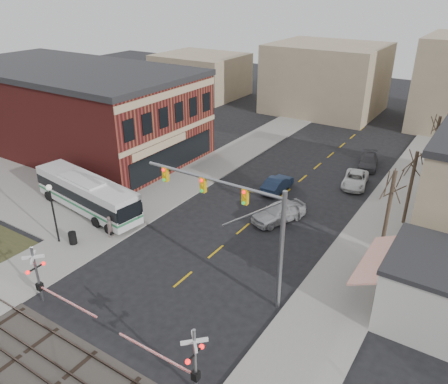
{
  "coord_description": "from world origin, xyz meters",
  "views": [
    {
      "loc": [
        15.45,
        -16.7,
        18.29
      ],
      "look_at": [
        -1.14,
        8.91,
        3.5
      ],
      "focal_mm": 35.0,
      "sensor_mm": 36.0,
      "label": 1
    }
  ],
  "objects_px": {
    "car_c": "(355,180)",
    "car_d": "(368,161)",
    "pedestrian_near": "(110,227)",
    "rr_crossing_east": "(188,359)",
    "transit_bus": "(87,193)",
    "rr_crossing_west": "(42,277)",
    "car_a": "(279,212)",
    "traffic_signal_mast": "(241,214)",
    "trash_bin": "(73,238)",
    "street_lamp": "(52,202)",
    "car_b": "(277,184)",
    "pedestrian_far": "(119,200)"
  },
  "relations": [
    {
      "from": "street_lamp",
      "to": "car_a",
      "type": "relative_size",
      "value": 0.97
    },
    {
      "from": "car_a",
      "to": "pedestrian_near",
      "type": "height_order",
      "value": "pedestrian_near"
    },
    {
      "from": "car_c",
      "to": "car_d",
      "type": "xyz_separation_m",
      "value": [
        -0.3,
        5.48,
        0.0
      ]
    },
    {
      "from": "pedestrian_near",
      "to": "pedestrian_far",
      "type": "height_order",
      "value": "pedestrian_near"
    },
    {
      "from": "rr_crossing_east",
      "to": "transit_bus",
      "type": "bearing_deg",
      "value": 151.64
    },
    {
      "from": "transit_bus",
      "to": "pedestrian_near",
      "type": "relative_size",
      "value": 6.88
    },
    {
      "from": "trash_bin",
      "to": "transit_bus",
      "type": "bearing_deg",
      "value": 126.33
    },
    {
      "from": "car_d",
      "to": "car_b",
      "type": "bearing_deg",
      "value": -129.57
    },
    {
      "from": "street_lamp",
      "to": "car_b",
      "type": "bearing_deg",
      "value": 60.39
    },
    {
      "from": "street_lamp",
      "to": "pedestrian_near",
      "type": "distance_m",
      "value": 4.69
    },
    {
      "from": "transit_bus",
      "to": "car_b",
      "type": "bearing_deg",
      "value": 46.62
    },
    {
      "from": "trash_bin",
      "to": "pedestrian_near",
      "type": "bearing_deg",
      "value": 54.54
    },
    {
      "from": "car_c",
      "to": "car_d",
      "type": "bearing_deg",
      "value": 83.09
    },
    {
      "from": "transit_bus",
      "to": "rr_crossing_west",
      "type": "height_order",
      "value": "rr_crossing_west"
    },
    {
      "from": "transit_bus",
      "to": "rr_crossing_west",
      "type": "distance_m",
      "value": 12.22
    },
    {
      "from": "rr_crossing_west",
      "to": "trash_bin",
      "type": "bearing_deg",
      "value": 126.41
    },
    {
      "from": "car_c",
      "to": "car_a",
      "type": "bearing_deg",
      "value": -117.04
    },
    {
      "from": "trash_bin",
      "to": "car_c",
      "type": "distance_m",
      "value": 26.76
    },
    {
      "from": "street_lamp",
      "to": "trash_bin",
      "type": "relative_size",
      "value": 4.93
    },
    {
      "from": "rr_crossing_east",
      "to": "car_c",
      "type": "bearing_deg",
      "value": 91.35
    },
    {
      "from": "rr_crossing_west",
      "to": "car_b",
      "type": "distance_m",
      "value": 23.11
    },
    {
      "from": "car_d",
      "to": "pedestrian_near",
      "type": "distance_m",
      "value": 28.52
    },
    {
      "from": "pedestrian_near",
      "to": "rr_crossing_east",
      "type": "bearing_deg",
      "value": -119.71
    },
    {
      "from": "trash_bin",
      "to": "rr_crossing_east",
      "type": "bearing_deg",
      "value": -20.12
    },
    {
      "from": "transit_bus",
      "to": "trash_bin",
      "type": "distance_m",
      "value": 5.6
    },
    {
      "from": "transit_bus",
      "to": "car_a",
      "type": "height_order",
      "value": "transit_bus"
    },
    {
      "from": "traffic_signal_mast",
      "to": "trash_bin",
      "type": "distance_m",
      "value": 14.71
    },
    {
      "from": "rr_crossing_east",
      "to": "car_b",
      "type": "height_order",
      "value": "rr_crossing_east"
    },
    {
      "from": "street_lamp",
      "to": "rr_crossing_west",
      "type": "bearing_deg",
      "value": -44.04
    },
    {
      "from": "car_a",
      "to": "car_c",
      "type": "distance_m",
      "value": 10.87
    },
    {
      "from": "trash_bin",
      "to": "car_b",
      "type": "distance_m",
      "value": 19.28
    },
    {
      "from": "pedestrian_far",
      "to": "car_b",
      "type": "bearing_deg",
      "value": -17.35
    },
    {
      "from": "car_a",
      "to": "car_d",
      "type": "bearing_deg",
      "value": 103.21
    },
    {
      "from": "car_b",
      "to": "pedestrian_near",
      "type": "bearing_deg",
      "value": 64.02
    },
    {
      "from": "car_d",
      "to": "transit_bus",
      "type": "bearing_deg",
      "value": -138.85
    },
    {
      "from": "car_a",
      "to": "pedestrian_near",
      "type": "distance_m",
      "value": 13.79
    },
    {
      "from": "car_a",
      "to": "trash_bin",
      "type": "bearing_deg",
      "value": -110.53
    },
    {
      "from": "street_lamp",
      "to": "car_d",
      "type": "relative_size",
      "value": 1.06
    },
    {
      "from": "transit_bus",
      "to": "rr_crossing_east",
      "type": "xyz_separation_m",
      "value": [
        18.62,
        -10.05,
        0.24
      ]
    },
    {
      "from": "traffic_signal_mast",
      "to": "rr_crossing_west",
      "type": "height_order",
      "value": "traffic_signal_mast"
    },
    {
      "from": "transit_bus",
      "to": "trash_bin",
      "type": "height_order",
      "value": "transit_bus"
    },
    {
      "from": "car_a",
      "to": "pedestrian_far",
      "type": "relative_size",
      "value": 3.24
    },
    {
      "from": "car_a",
      "to": "car_b",
      "type": "xyz_separation_m",
      "value": [
        -2.75,
        5.2,
        -0.12
      ]
    },
    {
      "from": "transit_bus",
      "to": "pedestrian_near",
      "type": "distance_m",
      "value": 5.38
    },
    {
      "from": "street_lamp",
      "to": "car_c",
      "type": "distance_m",
      "value": 27.91
    },
    {
      "from": "pedestrian_near",
      "to": "trash_bin",
      "type": "bearing_deg",
      "value": 144.98
    },
    {
      "from": "street_lamp",
      "to": "car_b",
      "type": "xyz_separation_m",
      "value": [
        9.98,
        17.56,
        -2.8
      ]
    },
    {
      "from": "car_a",
      "to": "rr_crossing_east",
      "type": "bearing_deg",
      "value": -54.26
    },
    {
      "from": "transit_bus",
      "to": "car_b",
      "type": "relative_size",
      "value": 2.75
    },
    {
      "from": "traffic_signal_mast",
      "to": "pedestrian_far",
      "type": "xyz_separation_m",
      "value": [
        -14.94,
        4.03,
        -4.85
      ]
    }
  ]
}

